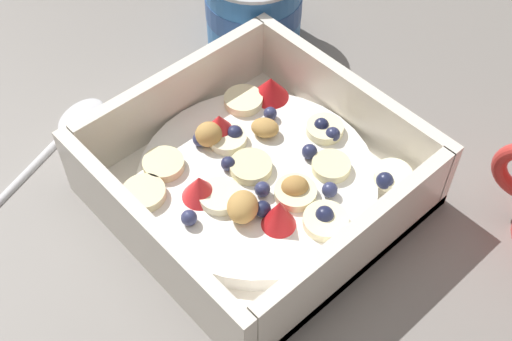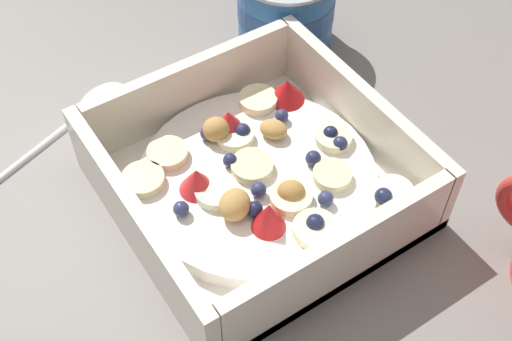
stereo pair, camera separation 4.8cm
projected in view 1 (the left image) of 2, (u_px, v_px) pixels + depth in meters
The scene contains 4 objects.
ground_plane at pixel (240, 181), 0.51m from camera, with size 2.40×2.40×0.00m, color gray.
fruit_bowl at pixel (256, 178), 0.49m from camera, with size 0.20×0.20×0.06m.
spoon at pixel (60, 135), 0.54m from camera, with size 0.08×0.17×0.01m.
yogurt_cup at pixel (254, 6), 0.59m from camera, with size 0.09×0.09×0.07m.
Camera 1 is at (0.24, -0.21, 0.40)m, focal length 46.72 mm.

